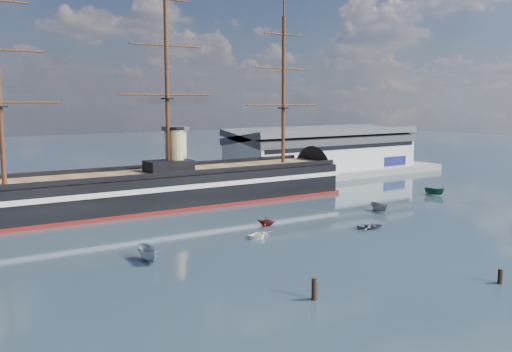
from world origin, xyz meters
TOP-DOWN VIEW (x-y plane):
  - ground at (0.00, 40.00)m, footprint 600.00×600.00m
  - quay at (10.00, 76.00)m, footprint 180.00×18.00m
  - warehouse at (58.00, 80.00)m, footprint 63.00×21.00m
  - quay_tower at (3.00, 73.00)m, footprint 5.00×5.00m
  - warship at (-9.12, 60.00)m, footprint 113.07×18.44m
  - motorboat_a at (-27.89, 21.60)m, footprint 7.42×3.48m
  - motorboat_b at (-5.74, 24.31)m, footprint 1.83×3.30m
  - motorboat_c at (28.12, 28.59)m, footprint 6.01×2.80m
  - motorboat_d at (0.45, 31.25)m, footprint 6.21×5.18m
  - motorboat_e at (14.46, 18.18)m, footprint 2.36×3.20m
  - motorboat_f at (55.10, 35.35)m, footprint 6.29×3.94m
  - piling_near_left at (-18.69, -4.49)m, footprint 0.64×0.64m
  - piling_near_mid at (4.87, -13.62)m, footprint 0.64×0.64m

SIDE VIEW (x-z plane):
  - ground at x=0.00m, z-range 0.00..0.00m
  - quay at x=10.00m, z-range -1.00..1.00m
  - motorboat_a at x=-27.89m, z-range -1.43..1.43m
  - motorboat_b at x=-5.74m, z-range -0.73..0.73m
  - motorboat_c at x=28.12m, z-range -1.16..1.16m
  - motorboat_d at x=0.45m, z-range -1.06..1.06m
  - motorboat_e at x=14.46m, z-range -0.69..0.69m
  - motorboat_f at x=55.10m, z-range -1.18..1.18m
  - piling_near_left at x=-18.69m, z-range -1.68..1.68m
  - piling_near_mid at x=4.87m, z-range -1.31..1.31m
  - warship at x=-9.12m, z-range -22.93..31.01m
  - warehouse at x=58.00m, z-range 2.18..13.78m
  - quay_tower at x=3.00m, z-range 2.25..17.25m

